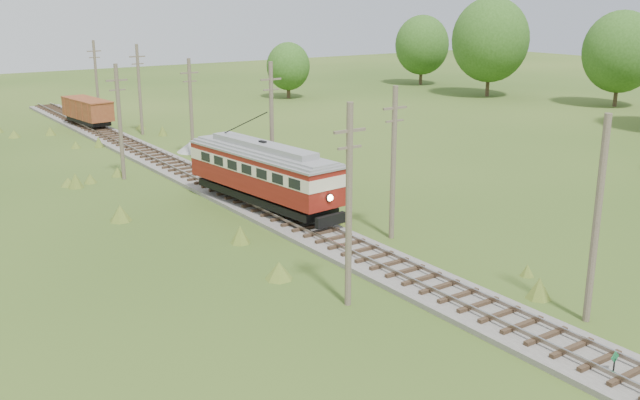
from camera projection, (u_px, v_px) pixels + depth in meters
railbed_main at (213, 185)px, 51.33m from camera, size 3.60×96.00×0.57m
switch_marker at (614, 363)px, 25.26m from camera, size 0.45×0.06×1.08m
streetcar at (263, 170)px, 44.84m from camera, size 4.34×13.03×5.90m
gondola at (88, 110)px, 74.25m from camera, size 3.33×7.95×2.57m
gravel_pile at (196, 146)px, 63.22m from camera, size 3.16×3.36×1.15m
utility_pole_r_1 at (597, 221)px, 28.81m from camera, size 0.30×0.30×8.80m
utility_pole_r_2 at (393, 162)px, 39.25m from camera, size 1.60×0.30×8.60m
utility_pole_r_3 at (272, 125)px, 49.48m from camera, size 1.60×0.30×9.00m
utility_pole_r_4 at (191, 107)px, 59.79m from camera, size 1.60×0.30×8.40m
utility_pole_r_5 at (139, 89)px, 70.28m from camera, size 1.60×0.30×8.90m
utility_pole_r_6 at (96, 78)px, 80.53m from camera, size 1.60×0.30×8.70m
utility_pole_l_a at (349, 204)px, 30.35m from camera, size 1.60×0.30×9.00m
utility_pole_l_b at (120, 121)px, 52.51m from camera, size 1.60×0.30×8.60m
tree_right_3 at (621, 52)px, 88.44m from camera, size 9.24×9.24×11.90m
tree_right_4 at (490, 40)px, 97.65m from camera, size 10.50×10.50×13.53m
tree_right_5 at (422, 45)px, 111.88m from camera, size 8.40×8.40×10.82m
tree_mid_b at (288, 66)px, 96.70m from camera, size 5.88×5.88×7.57m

